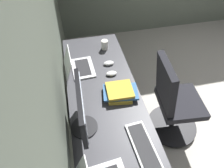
# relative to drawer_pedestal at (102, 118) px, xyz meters

# --- Properties ---
(wall_back) EXTENTS (4.99, 0.10, 2.60)m
(wall_back) POSITION_rel_drawer_pedestal_xyz_m (-0.14, 0.36, 0.95)
(wall_back) COLOR slate
(wall_back) RESTS_ON ground
(desk) EXTENTS (2.03, 0.62, 0.73)m
(desk) POSITION_rel_drawer_pedestal_xyz_m (-0.12, -0.03, 0.31)
(desk) COLOR #38383D
(desk) RESTS_ON ground
(drawer_pedestal) EXTENTS (0.40, 0.51, 0.69)m
(drawer_pedestal) POSITION_rel_drawer_pedestal_xyz_m (0.00, 0.00, 0.00)
(drawer_pedestal) COLOR #38383D
(drawer_pedestal) RESTS_ON ground
(monitor_primary) EXTENTS (0.47, 0.20, 0.39)m
(monitor_primary) POSITION_rel_drawer_pedestal_xyz_m (-0.31, 0.18, 0.61)
(monitor_primary) COLOR black
(monitor_primary) RESTS_ON desk
(laptop_leftmost) EXTENTS (0.32, 0.29, 0.20)m
(laptop_leftmost) POSITION_rel_drawer_pedestal_xyz_m (0.35, 0.17, 0.43)
(laptop_leftmost) COLOR silver
(laptop_leftmost) RESTS_ON desk
(keyboard_main) EXTENTS (0.43, 0.17, 0.02)m
(keyboard_main) POSITION_rel_drawer_pedestal_xyz_m (-0.58, -0.20, 0.39)
(keyboard_main) COLOR silver
(keyboard_main) RESTS_ON desk
(mouse_main) EXTENTS (0.06, 0.10, 0.03)m
(mouse_main) POSITION_rel_drawer_pedestal_xyz_m (0.21, -0.14, 0.40)
(mouse_main) COLOR silver
(mouse_main) RESTS_ON desk
(mouse_spare) EXTENTS (0.06, 0.10, 0.03)m
(mouse_spare) POSITION_rel_drawer_pedestal_xyz_m (0.36, -0.15, 0.40)
(mouse_spare) COLOR silver
(mouse_spare) RESTS_ON desk
(book_stack_near) EXTENTS (0.24, 0.32, 0.07)m
(book_stack_near) POSITION_rel_drawer_pedestal_xyz_m (-0.06, -0.16, 0.42)
(book_stack_near) COLOR gold
(book_stack_near) RESTS_ON desk
(coffee_mug) EXTENTS (0.11, 0.07, 0.10)m
(coffee_mug) POSITION_rel_drawer_pedestal_xyz_m (0.63, -0.16, 0.44)
(coffee_mug) COLOR silver
(coffee_mug) RESTS_ON desk
(office_chair) EXTENTS (0.56, 0.57, 0.97)m
(office_chair) POSITION_rel_drawer_pedestal_xyz_m (-0.06, -0.73, 0.11)
(office_chair) COLOR black
(office_chair) RESTS_ON ground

